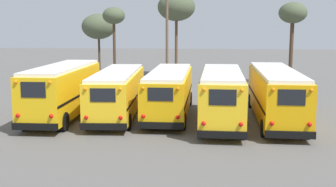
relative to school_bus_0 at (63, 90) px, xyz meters
name	(u,v)px	position (x,y,z in m)	size (l,w,h in m)	color
ground_plane	(168,118)	(6.62, 0.40, -1.81)	(160.00, 160.00, 0.00)	#5B5956
school_bus_0	(63,90)	(0.00, 0.00, 0.00)	(2.64, 9.52, 3.33)	yellow
school_bus_1	(118,92)	(3.31, 0.84, -0.21)	(3.09, 10.20, 2.94)	yellow
school_bus_2	(169,91)	(6.62, 1.39, -0.21)	(2.63, 10.21, 2.95)	#EAAA0F
school_bus_3	(222,95)	(9.93, -0.70, -0.09)	(2.70, 9.45, 3.17)	yellow
school_bus_4	(276,93)	(13.24, 0.45, -0.10)	(2.65, 10.96, 3.16)	#E5A00C
utility_pole	(167,35)	(5.32, 12.99, 3.10)	(1.80, 0.25, 9.42)	brown
bare_tree_0	(114,17)	(-1.18, 20.06, 4.86)	(2.43, 2.43, 7.78)	#473323
bare_tree_1	(99,27)	(-3.88, 23.82, 3.85)	(3.96, 3.96, 7.18)	#473323
bare_tree_2	(293,15)	(17.11, 16.45, 4.99)	(2.69, 2.69, 8.02)	#473323
bare_tree_3	(176,7)	(5.47, 22.23, 5.99)	(4.20, 4.20, 9.43)	brown
fence_line	(177,85)	(6.62, 8.32, -0.82)	(21.30, 0.06, 1.42)	#939399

